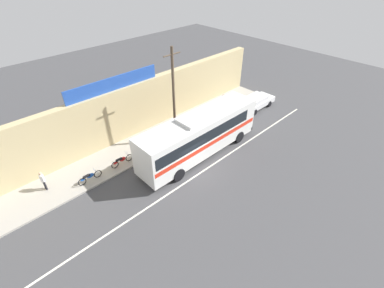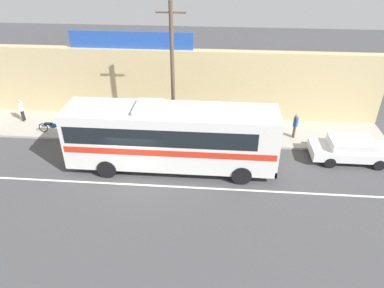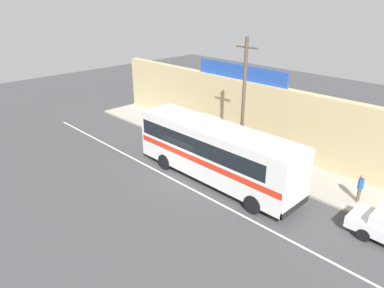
{
  "view_description": "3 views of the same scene",
  "coord_description": "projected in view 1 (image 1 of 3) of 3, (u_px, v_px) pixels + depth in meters",
  "views": [
    {
      "loc": [
        -11.18,
        -11.79,
        14.28
      ],
      "look_at": [
        1.22,
        1.17,
        1.24
      ],
      "focal_mm": 25.63,
      "sensor_mm": 36.0,
      "label": 1
    },
    {
      "loc": [
        4.32,
        -15.31,
        11.46
      ],
      "look_at": [
        3.01,
        0.62,
        1.78
      ],
      "focal_mm": 33.18,
      "sensor_mm": 36.0,
      "label": 2
    },
    {
      "loc": [
        14.75,
        -13.52,
        10.69
      ],
      "look_at": [
        -0.65,
        1.47,
        1.54
      ],
      "focal_mm": 33.0,
      "sensor_mm": 36.0,
      "label": 3
    }
  ],
  "objects": [
    {
      "name": "road_center_stripe",
      "position": [
        198.0,
        174.0,
        21.07
      ],
      "size": [
        30.0,
        0.14,
        0.01
      ],
      "primitive_type": "cube",
      "color": "silver",
      "rests_on": "ground_plane"
    },
    {
      "name": "motorcycle_red",
      "position": [
        89.0,
        177.0,
        20.02
      ],
      "size": [
        1.85,
        0.56,
        0.94
      ],
      "color": "black",
      "rests_on": "sidewalk_slab"
    },
    {
      "name": "ground_plane",
      "position": [
        191.0,
        169.0,
        21.54
      ],
      "size": [
        70.0,
        70.0,
        0.0
      ],
      "primitive_type": "plane",
      "color": "#444447"
    },
    {
      "name": "storefront_facade",
      "position": [
        134.0,
        110.0,
        24.43
      ],
      "size": [
        30.0,
        0.7,
        4.8
      ],
      "primitive_type": "cube",
      "color": "tan",
      "rests_on": "ground_plane"
    },
    {
      "name": "intercity_bus",
      "position": [
        199.0,
        134.0,
        21.9
      ],
      "size": [
        11.21,
        2.68,
        3.78
      ],
      "color": "silver",
      "rests_on": "ground_plane"
    },
    {
      "name": "pedestrian_near_shop",
      "position": [
        43.0,
        180.0,
        19.09
      ],
      "size": [
        0.3,
        0.48,
        1.57
      ],
      "color": "black",
      "rests_on": "sidewalk_slab"
    },
    {
      "name": "storefront_billboard",
      "position": [
        114.0,
        83.0,
        21.84
      ],
      "size": [
        8.12,
        0.12,
        1.1
      ],
      "primitive_type": "cube",
      "color": "#234CAD",
      "rests_on": "storefront_facade"
    },
    {
      "name": "sidewalk_slab",
      "position": [
        151.0,
        141.0,
        24.54
      ],
      "size": [
        30.0,
        3.6,
        0.14
      ],
      "primitive_type": "cube",
      "color": "#A8A399",
      "rests_on": "ground_plane"
    },
    {
      "name": "pedestrian_far_left",
      "position": [
        223.0,
        100.0,
        28.79
      ],
      "size": [
        0.3,
        0.48,
        1.61
      ],
      "color": "brown",
      "rests_on": "sidewalk_slab"
    },
    {
      "name": "parked_car",
      "position": [
        256.0,
        102.0,
        29.27
      ],
      "size": [
        4.58,
        1.91,
        1.37
      ],
      "color": "silver",
      "rests_on": "ground_plane"
    },
    {
      "name": "utility_pole",
      "position": [
        174.0,
        97.0,
        22.07
      ],
      "size": [
        1.6,
        0.22,
        8.26
      ],
      "color": "brown",
      "rests_on": "sidewalk_slab"
    },
    {
      "name": "motorcycle_orange",
      "position": [
        122.0,
        160.0,
        21.57
      ],
      "size": [
        1.91,
        0.56,
        0.94
      ],
      "color": "black",
      "rests_on": "sidewalk_slab"
    }
  ]
}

